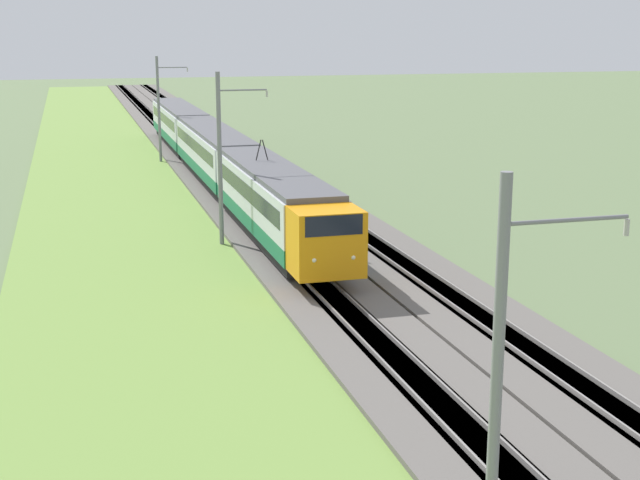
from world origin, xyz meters
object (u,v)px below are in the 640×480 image
(catenary_mast_far, at_px, (159,108))
(catenary_mast_near, at_px, (499,394))
(passenger_train, at_px, (213,151))
(catenary_mast_mid, at_px, (221,158))

(catenary_mast_far, bearing_deg, catenary_mast_near, -180.00)
(passenger_train, bearing_deg, catenary_mast_far, -167.21)
(catenary_mast_mid, distance_m, catenary_mast_far, 29.73)
(catenary_mast_near, height_order, catenary_mast_mid, catenary_mast_mid)
(catenary_mast_far, bearing_deg, catenary_mast_mid, 180.00)
(catenary_mast_near, xyz_separation_m, catenary_mast_far, (59.45, 0.00, 0.12))
(passenger_train, distance_m, catenary_mast_far, 11.61)
(catenary_mast_mid, bearing_deg, catenary_mast_far, -0.00)
(catenary_mast_mid, relative_size, catenary_mast_far, 1.01)
(passenger_train, height_order, catenary_mast_near, catenary_mast_near)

